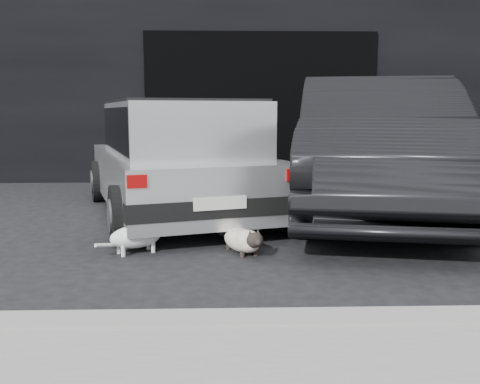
{
  "coord_description": "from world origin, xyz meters",
  "views": [
    {
      "loc": [
        0.35,
        -5.43,
        1.25
      ],
      "look_at": [
        0.5,
        -0.63,
        0.52
      ],
      "focal_mm": 40.0,
      "sensor_mm": 36.0,
      "label": 1
    }
  ],
  "objects_px": {
    "silver_hatchback": "(177,154)",
    "second_car": "(376,146)",
    "cat_siamese": "(244,240)",
    "cat_white": "(139,235)"
  },
  "relations": [
    {
      "from": "silver_hatchback",
      "to": "second_car",
      "type": "relative_size",
      "value": 0.8
    },
    {
      "from": "cat_siamese",
      "to": "silver_hatchback",
      "type": "bearing_deg",
      "value": -90.56
    },
    {
      "from": "second_car",
      "to": "cat_siamese",
      "type": "height_order",
      "value": "second_car"
    },
    {
      "from": "second_car",
      "to": "cat_siamese",
      "type": "distance_m",
      "value": 2.61
    },
    {
      "from": "second_car",
      "to": "cat_white",
      "type": "bearing_deg",
      "value": -134.46
    },
    {
      "from": "cat_siamese",
      "to": "cat_white",
      "type": "relative_size",
      "value": 1.16
    },
    {
      "from": "cat_white",
      "to": "silver_hatchback",
      "type": "bearing_deg",
      "value": 144.54
    },
    {
      "from": "second_car",
      "to": "cat_siamese",
      "type": "xyz_separation_m",
      "value": [
        -1.68,
        -1.86,
        -0.71
      ]
    },
    {
      "from": "second_car",
      "to": "silver_hatchback",
      "type": "bearing_deg",
      "value": -167.1
    },
    {
      "from": "silver_hatchback",
      "to": "cat_siamese",
      "type": "xyz_separation_m",
      "value": [
        0.73,
        -1.78,
        -0.63
      ]
    }
  ]
}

